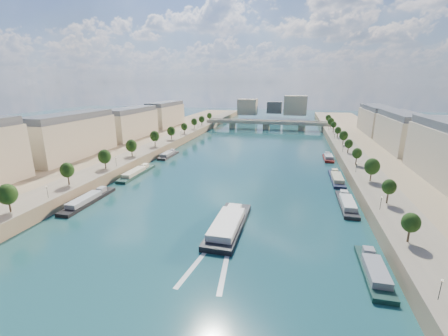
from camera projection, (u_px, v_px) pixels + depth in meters
The scene contains 17 objects.
ground at pixel (241, 167), 154.79m from camera, with size 700.00×700.00×0.00m, color #0D333B.
quay_left at pixel (116, 155), 170.04m from camera, with size 44.00×520.00×5.00m, color #9E8460.
quay_right at pixel (394, 171), 138.15m from camera, with size 44.00×520.00×5.00m, color #9E8460.
pave_left at pixel (140, 152), 166.02m from camera, with size 14.00×520.00×0.10m, color gray.
pave_right at pixel (360, 164), 140.76m from camera, with size 14.00×520.00×0.10m, color gray.
trees_left at pixel (144, 141), 165.94m from camera, with size 4.80×268.80×8.26m.
trees_right at pixel (353, 148), 149.06m from camera, with size 4.80×268.80×8.26m.
lamps_left at pixel (138, 151), 154.91m from camera, with size 0.36×200.36×4.28m.
lamps_right at pixel (349, 155), 145.68m from camera, with size 0.36×200.36×4.28m.
buildings_left at pixel (106, 126), 180.29m from camera, with size 16.00×226.00×23.20m.
buildings_right at pixel (421, 138), 142.64m from camera, with size 16.00×226.00×23.20m.
skyline at pixel (276, 106), 355.33m from camera, with size 79.00×42.00×22.00m.
bridge at pixel (266, 124), 277.18m from camera, with size 112.00×12.00×8.15m.
tour_barge at pixel (228, 225), 89.32m from camera, with size 9.01×30.38×4.11m.
wake at pixel (214, 259), 74.18m from camera, with size 10.76×25.97×0.04m.
moored_barges_left at pixel (106, 190), 118.59m from camera, with size 5.00×158.99×3.60m.
moored_barges_right at pixel (342, 191), 117.38m from camera, with size 5.00×127.53×3.60m.
Camera 1 is at (25.87, -46.94, 42.12)m, focal length 24.00 mm.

